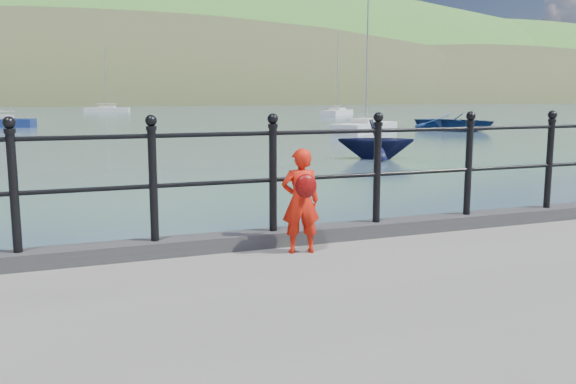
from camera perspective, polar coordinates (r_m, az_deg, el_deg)
name	(u,v)px	position (r m, az deg, el deg)	size (l,w,h in m)	color
ground	(215,340)	(6.58, -6.88, -13.58)	(600.00, 600.00, 0.00)	#2D4251
kerb	(216,243)	(6.10, -6.71, -4.74)	(60.00, 0.30, 0.15)	#28282B
railing	(215,168)	(5.97, -6.84, 2.26)	(18.11, 0.11, 1.20)	black
far_shore	(158,159)	(249.78, -12.06, 3.01)	(830.00, 200.00, 156.00)	#333A21
child	(301,200)	(5.88, 1.21, -0.77)	(0.42, 0.34, 1.02)	red
launch_blue	(455,122)	(46.26, 15.40, 6.32)	(4.34, 6.08, 1.26)	navy
launch_navy	(376,139)	(24.82, 8.23, 4.91)	(2.61, 3.02, 1.59)	black
sailboat_near	(366,128)	(42.17, 7.28, 5.95)	(6.63, 5.78, 9.42)	silver
sailboat_port	(0,123)	(54.47, -25.34, 5.83)	(5.51, 3.11, 7.72)	navy
sailboat_deep	(107,110)	(99.81, -16.57, 7.36)	(7.06, 3.95, 9.92)	beige
sailboat_far	(337,113)	(79.99, 4.63, 7.39)	(6.70, 6.87, 10.61)	silver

